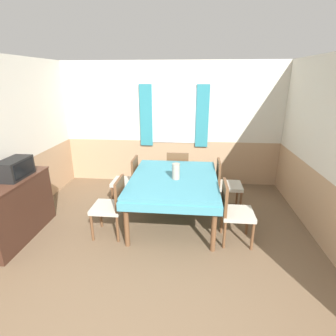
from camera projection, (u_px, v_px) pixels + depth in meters
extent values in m
cube|color=silver|center=(171.00, 102.00, 5.48)|extent=(5.04, 0.05, 1.65)
cube|color=tan|center=(171.00, 161.00, 5.91)|extent=(5.04, 0.05, 0.95)
cube|color=white|center=(174.00, 116.00, 5.53)|extent=(1.03, 0.01, 1.15)
cube|color=teal|center=(146.00, 116.00, 5.57)|extent=(0.26, 0.03, 1.29)
cube|color=teal|center=(202.00, 117.00, 5.46)|extent=(0.26, 0.03, 1.29)
cube|color=tan|center=(16.00, 195.00, 4.21)|extent=(0.05, 4.41, 0.95)
cube|color=tan|center=(320.00, 209.00, 3.79)|extent=(0.05, 4.41, 0.95)
cube|color=teal|center=(174.00, 179.00, 4.17)|extent=(1.36, 1.70, 0.06)
cube|color=teal|center=(174.00, 184.00, 4.20)|extent=(1.39, 1.73, 0.12)
cylinder|color=brown|center=(127.00, 223.00, 3.63)|extent=(0.07, 0.07, 0.71)
cylinder|color=brown|center=(214.00, 228.00, 3.52)|extent=(0.07, 0.07, 0.71)
cylinder|color=brown|center=(146.00, 182.00, 5.08)|extent=(0.07, 0.07, 0.71)
cylinder|color=brown|center=(208.00, 184.00, 4.97)|extent=(0.07, 0.07, 0.71)
cylinder|color=brown|center=(170.00, 179.00, 5.60)|extent=(0.04, 0.04, 0.42)
cylinder|color=brown|center=(187.00, 180.00, 5.56)|extent=(0.04, 0.04, 0.42)
cylinder|color=brown|center=(168.00, 186.00, 5.24)|extent=(0.04, 0.04, 0.42)
cylinder|color=brown|center=(187.00, 187.00, 5.20)|extent=(0.04, 0.04, 0.42)
cube|color=#B7B2A3|center=(178.00, 172.00, 5.32)|extent=(0.44, 0.44, 0.06)
cube|color=brown|center=(178.00, 164.00, 5.05)|extent=(0.42, 0.04, 0.43)
cylinder|color=brown|center=(113.00, 198.00, 4.75)|extent=(0.04, 0.04, 0.42)
cylinder|color=brown|center=(118.00, 189.00, 5.10)|extent=(0.04, 0.04, 0.42)
cylinder|color=brown|center=(133.00, 198.00, 4.71)|extent=(0.04, 0.04, 0.42)
cylinder|color=brown|center=(137.00, 190.00, 5.07)|extent=(0.04, 0.04, 0.42)
cube|color=#B7B2A3|center=(125.00, 182.00, 4.83)|extent=(0.44, 0.44, 0.06)
cube|color=brown|center=(135.00, 170.00, 4.73)|extent=(0.04, 0.42, 0.43)
cylinder|color=brown|center=(237.00, 194.00, 4.90)|extent=(0.04, 0.04, 0.42)
cylinder|color=brown|center=(240.00, 203.00, 4.54)|extent=(0.04, 0.04, 0.42)
cylinder|color=brown|center=(217.00, 193.00, 4.93)|extent=(0.04, 0.04, 0.42)
cylinder|color=brown|center=(218.00, 202.00, 4.57)|extent=(0.04, 0.04, 0.42)
cube|color=#B7B2A3|center=(229.00, 186.00, 4.66)|extent=(0.44, 0.44, 0.06)
cube|color=brown|center=(219.00, 172.00, 4.59)|extent=(0.04, 0.42, 0.43)
cylinder|color=brown|center=(92.00, 228.00, 3.80)|extent=(0.04, 0.04, 0.42)
cylinder|color=brown|center=(101.00, 215.00, 4.16)|extent=(0.04, 0.04, 0.42)
cylinder|color=brown|center=(118.00, 229.00, 3.77)|extent=(0.04, 0.04, 0.42)
cylinder|color=brown|center=(124.00, 216.00, 4.12)|extent=(0.04, 0.04, 0.42)
cube|color=#B7B2A3|center=(108.00, 207.00, 3.88)|extent=(0.44, 0.44, 0.06)
cube|color=brown|center=(120.00, 193.00, 3.78)|extent=(0.04, 0.42, 0.43)
cylinder|color=brown|center=(247.00, 222.00, 3.95)|extent=(0.04, 0.04, 0.42)
cylinder|color=brown|center=(252.00, 236.00, 3.59)|extent=(0.04, 0.04, 0.42)
cylinder|color=brown|center=(222.00, 221.00, 3.98)|extent=(0.04, 0.04, 0.42)
cylinder|color=brown|center=(224.00, 235.00, 3.63)|extent=(0.04, 0.04, 0.42)
cube|color=#B7B2A3|center=(238.00, 214.00, 3.71)|extent=(0.44, 0.44, 0.06)
cube|color=brown|center=(225.00, 197.00, 3.65)|extent=(0.04, 0.42, 0.43)
cube|color=#3D2319|center=(15.00, 210.00, 3.81)|extent=(0.44, 1.31, 0.90)
cube|color=#4C2C1F|center=(9.00, 182.00, 3.66)|extent=(0.46, 1.33, 0.02)
cube|color=black|center=(15.00, 168.00, 3.74)|extent=(0.28, 0.52, 0.28)
cube|color=black|center=(24.00, 168.00, 3.73)|extent=(0.01, 0.43, 0.21)
cylinder|color=#A39989|center=(176.00, 171.00, 4.05)|extent=(0.12, 0.12, 0.25)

